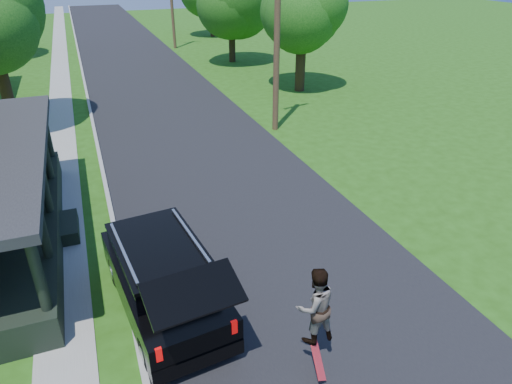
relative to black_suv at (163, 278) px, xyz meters
name	(u,v)px	position (x,y,z in m)	size (l,w,h in m)	color
ground	(308,314)	(3.20, -1.50, -0.93)	(140.00, 140.00, 0.00)	#234E0F
street	(159,99)	(3.20, 18.50, -0.93)	(8.00, 120.00, 0.02)	black
curb	(89,106)	(-0.85, 18.50, -0.93)	(0.15, 120.00, 0.12)	#9C9C97
sidewalk	(61,109)	(-2.40, 18.50, -0.93)	(1.30, 120.00, 0.03)	gray
black_suv	(163,278)	(0.00, 0.00, 0.00)	(2.50, 5.37, 2.42)	black
skateboarder	(315,306)	(2.65, -2.74, 0.56)	(0.89, 0.71, 1.79)	black
skateboard	(318,361)	(2.57, -3.14, -0.56)	(0.32, 0.74, 0.56)	maroon
tree_right_near	(302,5)	(12.01, 17.27, 4.20)	(5.84, 5.95, 7.87)	black
utility_pole_near	(277,13)	(7.70, 11.06, 4.55)	(1.77, 0.61, 10.63)	#482D21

